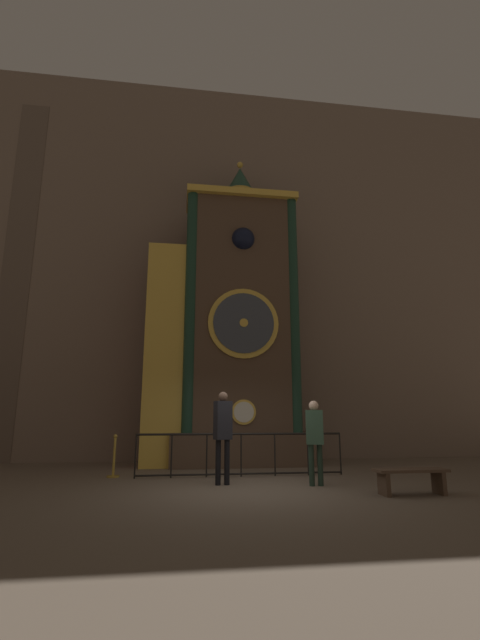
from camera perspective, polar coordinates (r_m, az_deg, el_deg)
The scene contains 8 objects.
ground_plane at distance 8.70m, azimuth 0.95°, elevation -21.64°, with size 28.00×28.00×0.00m, color brown.
cathedral_back_wall at distance 14.98m, azimuth -2.73°, elevation 8.01°, with size 24.00×0.32×13.28m.
clock_tower at distance 12.80m, azimuth -1.63°, elevation -0.76°, with size 4.73×1.80×9.51m.
railing_fence at distance 10.33m, azimuth 0.15°, elevation -17.17°, with size 4.81×0.05×0.97m.
visitor_near at distance 9.10m, azimuth -2.31°, elevation -14.20°, with size 0.39×0.32×1.85m.
visitor_far at distance 9.12m, azimuth 9.93°, elevation -14.75°, with size 0.38×0.30×1.66m.
stanchion_post at distance 10.65m, azimuth -16.48°, elevation -17.86°, with size 0.28×0.28×0.94m.
visitor_bench at distance 8.62m, azimuth 21.84°, elevation -18.78°, with size 1.30×0.40×0.44m.
Camera 1 is at (-1.31, -8.49, 1.38)m, focal length 24.00 mm.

